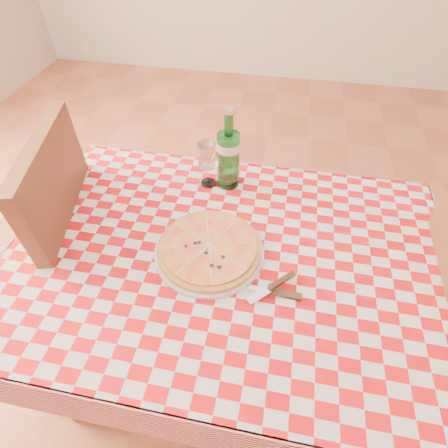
% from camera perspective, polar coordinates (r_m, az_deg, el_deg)
% --- Properties ---
extents(dining_table, '(1.20, 0.80, 0.75)m').
position_cam_1_polar(dining_table, '(1.11, 0.43, -8.01)').
color(dining_table, brown).
rests_on(dining_table, ground).
extents(tablecloth, '(1.30, 0.90, 0.01)m').
position_cam_1_polar(tablecloth, '(1.04, 0.46, -4.96)').
color(tablecloth, '#B10A10').
rests_on(tablecloth, dining_table).
extents(chair_near, '(0.43, 0.43, 0.92)m').
position_cam_1_polar(chair_near, '(1.38, 32.76, -13.19)').
color(chair_near, brown).
rests_on(chair_near, ground).
extents(chair_far, '(0.56, 0.56, 1.03)m').
position_cam_1_polar(chair_far, '(1.42, -26.54, -3.29)').
color(chair_far, brown).
rests_on(chair_far, ground).
extents(pizza_plate, '(0.40, 0.40, 0.04)m').
position_cam_1_polar(pizza_plate, '(1.02, -2.42, -3.94)').
color(pizza_plate, '#BC853E').
rests_on(pizza_plate, tablecloth).
extents(water_bottle, '(0.10, 0.10, 0.29)m').
position_cam_1_polar(water_bottle, '(1.17, 0.73, 12.10)').
color(water_bottle, '#1A6825').
rests_on(water_bottle, tablecloth).
extents(wine_glass, '(0.08, 0.08, 0.16)m').
position_cam_1_polar(wine_glass, '(1.21, -2.67, 9.65)').
color(wine_glass, white).
rests_on(wine_glass, tablecloth).
extents(cutlery, '(0.28, 0.26, 0.02)m').
position_cam_1_polar(cutlery, '(0.95, 7.35, -10.53)').
color(cutlery, silver).
rests_on(cutlery, tablecloth).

